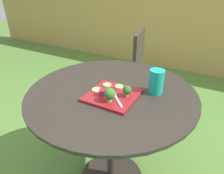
{
  "coord_description": "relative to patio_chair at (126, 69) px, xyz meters",
  "views": [
    {
      "loc": [
        0.47,
        -0.86,
        1.31
      ],
      "look_at": [
        0.02,
        -0.03,
        0.79
      ],
      "focal_mm": 32.68,
      "sensor_mm": 36.0,
      "label": 1
    }
  ],
  "objects": [
    {
      "name": "drinking_glass",
      "position": [
        0.49,
        -0.7,
        0.28
      ],
      "size": [
        0.08,
        0.08,
        0.13
      ],
      "color": "#149989",
      "rests_on": "patio_table"
    },
    {
      "name": "cucumber_slice_0",
      "position": [
        0.21,
        -0.85,
        0.24
      ],
      "size": [
        0.05,
        0.05,
        0.01
      ],
      "primitive_type": "cylinder",
      "color": "#8EB766",
      "rests_on": "salad_plate"
    },
    {
      "name": "beet_chunk_0",
      "position": [
        0.26,
        -0.88,
        0.25
      ],
      "size": [
        0.04,
        0.04,
        0.03
      ],
      "primitive_type": "cube",
      "rotation": [
        0.0,
        0.0,
        5.24
      ],
      "color": "maroon",
      "rests_on": "salad_plate"
    },
    {
      "name": "cucumber_slice_2",
      "position": [
        0.23,
        -0.77,
        0.24
      ],
      "size": [
        0.05,
        0.05,
        0.01
      ],
      "primitive_type": "cylinder",
      "color": "#8EB766",
      "rests_on": "salad_plate"
    },
    {
      "name": "broccoli_floret_1",
      "position": [
        0.32,
        -0.91,
        0.28
      ],
      "size": [
        0.06,
        0.06,
        0.07
      ],
      "color": "#99B770",
      "rests_on": "salad_plate"
    },
    {
      "name": "salad_plate",
      "position": [
        0.3,
        -0.84,
        0.23
      ],
      "size": [
        0.25,
        0.25,
        0.01
      ],
      "primitive_type": "cube",
      "color": "maroon",
      "rests_on": "patio_table"
    },
    {
      "name": "patio_table",
      "position": [
        0.27,
        -0.79,
        -0.03
      ],
      "size": [
        0.94,
        0.94,
        0.75
      ],
      "color": "#28231E",
      "rests_on": "ground_plane"
    },
    {
      "name": "patio_chair",
      "position": [
        0.0,
        0.0,
        0.0
      ],
      "size": [
        0.52,
        0.52,
        0.9
      ],
      "color": "#332D28",
      "rests_on": "ground_plane"
    },
    {
      "name": "bamboo_fence",
      "position": [
        0.27,
        1.51,
        0.32
      ],
      "size": [
        8.0,
        0.08,
        1.7
      ],
      "primitive_type": "cube",
      "color": "#A8894C",
      "rests_on": "ground_plane"
    },
    {
      "name": "broccoli_floret_0",
      "position": [
        0.38,
        -0.82,
        0.27
      ],
      "size": [
        0.05,
        0.05,
        0.06
      ],
      "color": "#99B770",
      "rests_on": "salad_plate"
    },
    {
      "name": "cucumber_slice_1",
      "position": [
        0.3,
        -0.76,
        0.24
      ],
      "size": [
        0.05,
        0.05,
        0.01
      ],
      "primitive_type": "cylinder",
      "color": "#8EB766",
      "rests_on": "salad_plate"
    },
    {
      "name": "fork",
      "position": [
        0.34,
        -0.87,
        0.24
      ],
      "size": [
        0.12,
        0.12,
        0.0
      ],
      "color": "silver",
      "rests_on": "salad_plate"
    }
  ]
}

